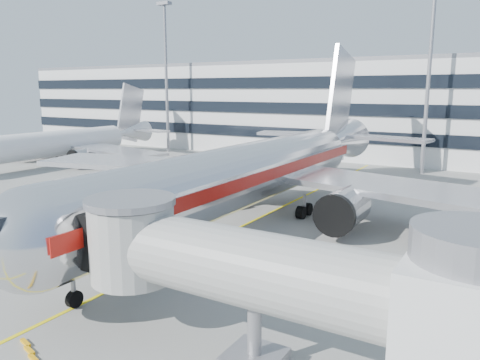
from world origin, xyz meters
The scene contains 12 objects.
ground centered at (0.00, 0.00, 0.00)m, with size 180.00×180.00×0.00m, color gray.
lead_in_line centered at (0.00, 10.00, 0.01)m, with size 0.25×70.00×0.01m, color yellow.
main_jet centered at (0.00, 11.72, 4.23)m, with size 50.95×48.70×16.06m.
jet_bridge centered at (12.18, -8.00, 3.87)m, with size 17.80×4.50×7.00m.
terminal centered at (0.00, 57.95, 7.80)m, with size 150.00×24.25×15.60m.
light_mast_west centered at (-35.00, 42.00, 14.88)m, with size 2.40×1.20×25.45m.
light_mast_centre centered at (8.00, 42.00, 14.88)m, with size 2.40×1.20×25.45m.
second_jet centered at (-39.65, 22.80, 3.18)m, with size 38.21×36.52×12.04m.
belt_loader centered at (-8.43, 3.80, 0.71)m, with size 5.32×3.51×2.51m.
cargo_container_left centered at (-12.30, -1.41, 0.94)m, with size 2.25×2.25×1.86m.
cargo_container_front centered at (-15.20, 0.94, 0.81)m, with size 1.77×1.77×1.61m.
ramp_worker centered at (-8.75, -2.26, 0.81)m, with size 0.59×0.39×1.62m, color #87F019.
Camera 1 is at (18.64, -22.71, 10.93)m, focal length 35.00 mm.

